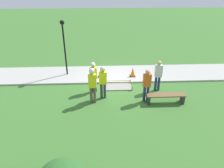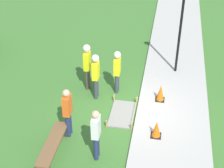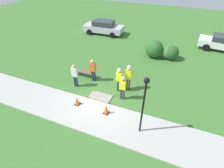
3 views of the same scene
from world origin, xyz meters
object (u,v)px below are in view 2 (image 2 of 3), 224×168
(park_bench, at_px, (53,146))
(worker_assistant, at_px, (96,72))
(traffic_cone_near_patch, at_px, (156,129))
(worker_trainee, at_px, (117,68))
(bystander_in_gray_shirt, at_px, (96,132))
(bystander_in_orange_shirt, at_px, (68,110))
(lamppost_near, at_px, (181,20))
(worker_supervisor, at_px, (87,62))
(traffic_cone_far_patch, at_px, (160,93))

(park_bench, distance_m, worker_assistant, 3.38)
(traffic_cone_near_patch, distance_m, worker_trainee, 3.04)
(park_bench, relative_size, bystander_in_gray_shirt, 1.10)
(bystander_in_orange_shirt, relative_size, bystander_in_gray_shirt, 1.00)
(worker_assistant, bearing_deg, park_bench, 168.43)
(traffic_cone_near_patch, height_order, worker_assistant, worker_assistant)
(park_bench, height_order, bystander_in_orange_shirt, bystander_in_orange_shirt)
(lamppost_near, bearing_deg, worker_assistant, 128.30)
(lamppost_near, bearing_deg, bystander_in_orange_shirt, 143.48)
(worker_trainee, relative_size, bystander_in_orange_shirt, 0.98)
(worker_supervisor, bearing_deg, park_bench, 176.73)
(bystander_in_orange_shirt, bearing_deg, park_bench, 166.87)
(worker_trainee, bearing_deg, bystander_in_gray_shirt, 179.53)
(traffic_cone_near_patch, height_order, worker_trainee, worker_trainee)
(traffic_cone_near_patch, height_order, lamppost_near, lamppost_near)
(park_bench, height_order, bystander_in_gray_shirt, bystander_in_gray_shirt)
(park_bench, bearing_deg, bystander_in_orange_shirt, -13.13)
(park_bench, bearing_deg, worker_trainee, -20.25)
(park_bench, xyz_separation_m, worker_trainee, (3.74, -1.38, 0.70))
(worker_trainee, distance_m, bystander_in_orange_shirt, 2.98)
(worker_supervisor, xyz_separation_m, bystander_in_orange_shirt, (-2.76, -0.02, -0.16))
(lamppost_near, bearing_deg, bystander_in_gray_shirt, 157.34)
(worker_assistant, bearing_deg, bystander_in_gray_shirt, -167.38)
(worker_assistant, height_order, bystander_in_gray_shirt, worker_assistant)
(park_bench, relative_size, worker_trainee, 1.12)
(worker_supervisor, bearing_deg, lamppost_near, -62.06)
(traffic_cone_far_patch, xyz_separation_m, park_bench, (-3.34, 3.09, -0.06))
(worker_assistant, relative_size, lamppost_near, 0.53)
(bystander_in_orange_shirt, distance_m, bystander_in_gray_shirt, 1.41)
(park_bench, relative_size, worker_supervisor, 1.02)
(worker_assistant, bearing_deg, traffic_cone_near_patch, -128.22)
(worker_assistant, xyz_separation_m, worker_trainee, (0.52, -0.72, -0.06))
(traffic_cone_far_patch, height_order, bystander_in_gray_shirt, bystander_in_gray_shirt)
(bystander_in_gray_shirt, bearing_deg, worker_supervisor, 17.46)
(lamppost_near, bearing_deg, park_bench, 146.98)
(bystander_in_gray_shirt, height_order, lamppost_near, lamppost_near)
(traffic_cone_far_patch, distance_m, lamppost_near, 3.02)
(traffic_cone_far_patch, xyz_separation_m, worker_assistant, (-0.11, 2.43, 0.70))
(park_bench, distance_m, worker_trainee, 4.05)
(bystander_in_orange_shirt, distance_m, lamppost_near, 5.84)
(worker_supervisor, bearing_deg, traffic_cone_far_patch, -98.23)
(traffic_cone_near_patch, bearing_deg, worker_assistant, 51.78)
(bystander_in_orange_shirt, bearing_deg, traffic_cone_near_patch, -83.58)
(bystander_in_orange_shirt, xyz_separation_m, bystander_in_gray_shirt, (-0.85, -1.12, -0.00))
(traffic_cone_far_patch, relative_size, bystander_in_orange_shirt, 0.36)
(worker_assistant, bearing_deg, lamppost_near, -51.70)
(traffic_cone_near_patch, relative_size, lamppost_near, 0.17)
(bystander_in_gray_shirt, relative_size, lamppost_near, 0.52)
(worker_supervisor, height_order, lamppost_near, lamppost_near)
(traffic_cone_near_patch, bearing_deg, traffic_cone_far_patch, -0.10)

